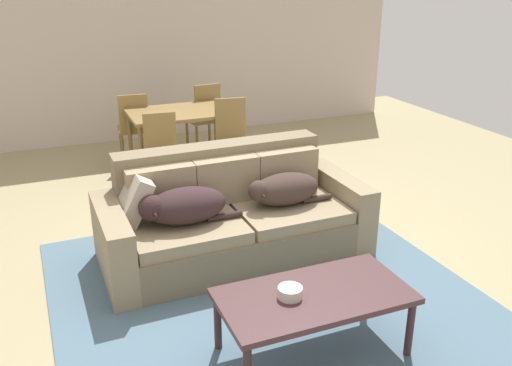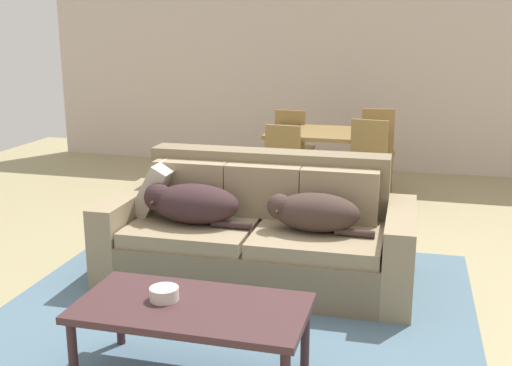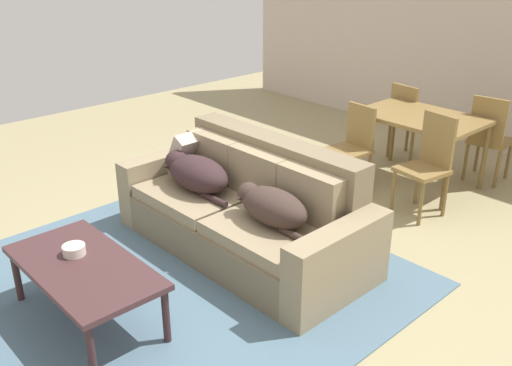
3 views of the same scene
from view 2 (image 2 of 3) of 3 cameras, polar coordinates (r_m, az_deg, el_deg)
The scene contains 14 objects.
ground_plane at distance 4.78m, azimuth 0.75°, elevation -8.89°, with size 10.00×10.00×0.00m, color tan.
back_partition at distance 8.35m, azimuth 7.54°, elevation 10.55°, with size 8.00×0.12×2.70m, color beige.
area_rug at distance 4.19m, azimuth -2.36°, elevation -12.34°, with size 3.12×3.13×0.01m, color slate.
couch at distance 4.75m, azimuth 0.32°, elevation -4.67°, with size 2.28×1.03×0.92m.
dog_on_left_cushion at distance 4.65m, azimuth -5.91°, elevation -1.83°, with size 0.83×0.38×0.29m.
dog_on_right_cushion at distance 4.46m, azimuth 5.17°, elevation -2.63°, with size 0.77×0.34×0.27m.
throw_pillow_by_left_arm at distance 4.96m, azimuth -8.89°, elevation -0.44°, with size 0.13×0.41×0.41m, color #B4A593.
coffee_table at distance 3.40m, azimuth -5.81°, elevation -11.59°, with size 1.22×0.63×0.45m.
bowl_on_coffee_table at distance 3.44m, azimuth -8.30°, elevation -9.87°, with size 0.16×0.16×0.07m, color silver.
dining_table at distance 6.78m, azimuth 6.45°, elevation 4.02°, with size 1.23×0.85×0.76m.
dining_chair_near_left at distance 6.29m, azimuth 2.11°, elevation 1.52°, with size 0.44×0.44×0.89m.
dining_chair_near_right at distance 6.22m, azimuth 9.88°, elevation 1.53°, with size 0.45×0.45×0.97m.
dining_chair_far_left at distance 7.40m, azimuth 3.32°, elevation 3.53°, with size 0.44×0.44×0.91m.
dining_chair_far_right at distance 7.33m, azimuth 10.83°, elevation 3.37°, with size 0.45×0.45×0.95m.
Camera 2 is at (1.06, -4.27, 1.89)m, focal length 44.26 mm.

